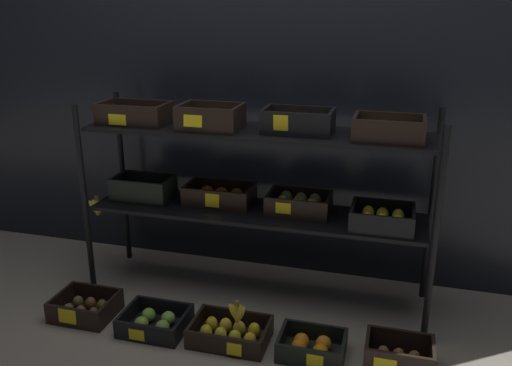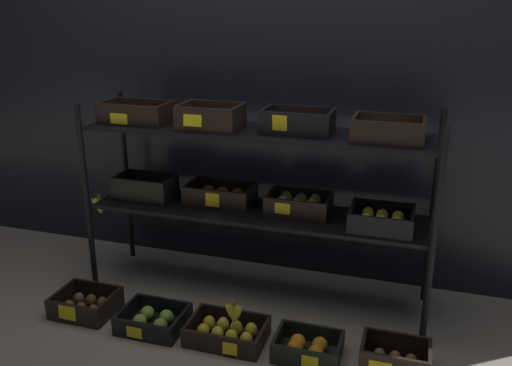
{
  "view_description": "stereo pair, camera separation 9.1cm",
  "coord_description": "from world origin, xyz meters",
  "px_view_note": "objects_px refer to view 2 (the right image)",
  "views": [
    {
      "loc": [
        0.72,
        -2.59,
        1.57
      ],
      "look_at": [
        0.0,
        0.0,
        0.66
      ],
      "focal_mm": 37.55,
      "sensor_mm": 36.0,
      "label": 1
    },
    {
      "loc": [
        0.8,
        -2.57,
        1.57
      ],
      "look_at": [
        0.0,
        0.0,
        0.66
      ],
      "focal_mm": 37.55,
      "sensor_mm": 36.0,
      "label": 2
    }
  ],
  "objects_px": {
    "display_rack": "(255,171)",
    "crate_ground_lemon": "(227,332)",
    "banana_bunch_loose": "(234,313)",
    "crate_ground_apple_green": "(153,320)",
    "crate_ground_rightmost_kiwi": "(395,361)",
    "crate_ground_kiwi": "(86,305)",
    "crate_ground_orange": "(308,348)"
  },
  "relations": [
    {
      "from": "crate_ground_kiwi",
      "to": "crate_ground_apple_green",
      "type": "distance_m",
      "value": 0.41
    },
    {
      "from": "crate_ground_lemon",
      "to": "crate_ground_rightmost_kiwi",
      "type": "bearing_deg",
      "value": 0.33
    },
    {
      "from": "crate_ground_kiwi",
      "to": "crate_ground_orange",
      "type": "distance_m",
      "value": 1.21
    },
    {
      "from": "crate_ground_rightmost_kiwi",
      "to": "crate_ground_lemon",
      "type": "bearing_deg",
      "value": -179.67
    },
    {
      "from": "display_rack",
      "to": "banana_bunch_loose",
      "type": "relative_size",
      "value": 14.86
    },
    {
      "from": "crate_ground_orange",
      "to": "crate_ground_rightmost_kiwi",
      "type": "bearing_deg",
      "value": 1.32
    },
    {
      "from": "crate_ground_kiwi",
      "to": "crate_ground_orange",
      "type": "height_order",
      "value": "crate_ground_kiwi"
    },
    {
      "from": "display_rack",
      "to": "crate_ground_kiwi",
      "type": "relative_size",
      "value": 6.25
    },
    {
      "from": "display_rack",
      "to": "crate_ground_apple_green",
      "type": "distance_m",
      "value": 0.92
    },
    {
      "from": "crate_ground_apple_green",
      "to": "banana_bunch_loose",
      "type": "xyz_separation_m",
      "value": [
        0.43,
        0.02,
        0.12
      ]
    },
    {
      "from": "crate_ground_orange",
      "to": "crate_ground_lemon",
      "type": "bearing_deg",
      "value": 179.36
    },
    {
      "from": "crate_ground_orange",
      "to": "banana_bunch_loose",
      "type": "height_order",
      "value": "banana_bunch_loose"
    },
    {
      "from": "crate_ground_rightmost_kiwi",
      "to": "crate_ground_apple_green",
      "type": "bearing_deg",
      "value": -179.23
    },
    {
      "from": "banana_bunch_loose",
      "to": "crate_ground_lemon",
      "type": "bearing_deg",
      "value": -173.77
    },
    {
      "from": "display_rack",
      "to": "crate_ground_apple_green",
      "type": "xyz_separation_m",
      "value": [
        -0.39,
        -0.48,
        -0.69
      ]
    },
    {
      "from": "crate_ground_orange",
      "to": "banana_bunch_loose",
      "type": "xyz_separation_m",
      "value": [
        -0.37,
        0.01,
        0.11
      ]
    },
    {
      "from": "display_rack",
      "to": "crate_ground_apple_green",
      "type": "bearing_deg",
      "value": -129.08
    },
    {
      "from": "crate_ground_kiwi",
      "to": "crate_ground_orange",
      "type": "xyz_separation_m",
      "value": [
        1.2,
        -0.01,
        -0.0
      ]
    },
    {
      "from": "banana_bunch_loose",
      "to": "crate_ground_kiwi",
      "type": "bearing_deg",
      "value": 179.61
    },
    {
      "from": "crate_ground_rightmost_kiwi",
      "to": "display_rack",
      "type": "bearing_deg",
      "value": 149.87
    },
    {
      "from": "crate_ground_orange",
      "to": "crate_ground_kiwi",
      "type": "bearing_deg",
      "value": 179.33
    },
    {
      "from": "crate_ground_lemon",
      "to": "crate_ground_orange",
      "type": "distance_m",
      "value": 0.4
    },
    {
      "from": "display_rack",
      "to": "crate_ground_orange",
      "type": "height_order",
      "value": "display_rack"
    },
    {
      "from": "display_rack",
      "to": "crate_ground_kiwi",
      "type": "height_order",
      "value": "display_rack"
    },
    {
      "from": "crate_ground_rightmost_kiwi",
      "to": "crate_ground_orange",
      "type": "bearing_deg",
      "value": -178.68
    },
    {
      "from": "crate_ground_orange",
      "to": "crate_ground_apple_green",
      "type": "bearing_deg",
      "value": -179.51
    },
    {
      "from": "crate_ground_apple_green",
      "to": "display_rack",
      "type": "bearing_deg",
      "value": 50.92
    },
    {
      "from": "crate_ground_apple_green",
      "to": "crate_ground_rightmost_kiwi",
      "type": "xyz_separation_m",
      "value": [
        1.19,
        0.02,
        0.01
      ]
    },
    {
      "from": "display_rack",
      "to": "crate_ground_lemon",
      "type": "distance_m",
      "value": 0.83
    },
    {
      "from": "display_rack",
      "to": "crate_ground_rightmost_kiwi",
      "type": "xyz_separation_m",
      "value": [
        0.8,
        -0.46,
        -0.67
      ]
    },
    {
      "from": "crate_ground_lemon",
      "to": "banana_bunch_loose",
      "type": "xyz_separation_m",
      "value": [
        0.04,
        0.0,
        0.11
      ]
    },
    {
      "from": "banana_bunch_loose",
      "to": "display_rack",
      "type": "bearing_deg",
      "value": 94.98
    }
  ]
}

